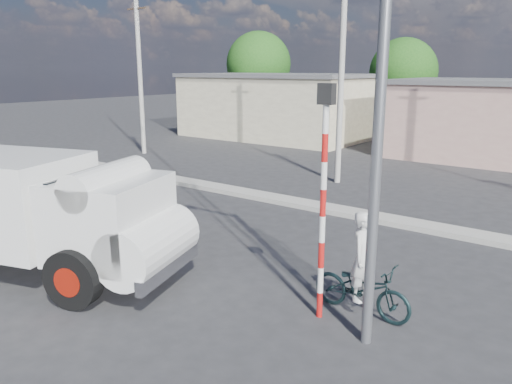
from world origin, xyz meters
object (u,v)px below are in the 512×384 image
Objects in this scene: streetlight at (373,44)px; truck at (41,211)px; traffic_pole at (324,184)px; cyclist at (363,271)px; bicycle at (362,288)px.

truck is at bearing -166.28° from streetlight.
traffic_pole is 2.56m from streetlight.
streetlight is (0.36, -0.89, 4.09)m from cyclist.
truck is at bearing 113.22° from cyclist.
cyclist is 0.19× the size of streetlight.
truck is 7.15m from bicycle.
bicycle is at bearing 3.73° from truck.
bicycle is 0.46× the size of traffic_pole.
traffic_pole is at bearing 162.27° from streetlight.
truck is 3.50× the size of bicycle.
streetlight is (0.94, -0.30, 2.37)m from traffic_pole.
traffic_pole is 0.48× the size of streetlight.
truck is 0.78× the size of streetlight.
cyclist is at bearing 3.73° from truck.
streetlight is (6.95, 1.70, 3.45)m from truck.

